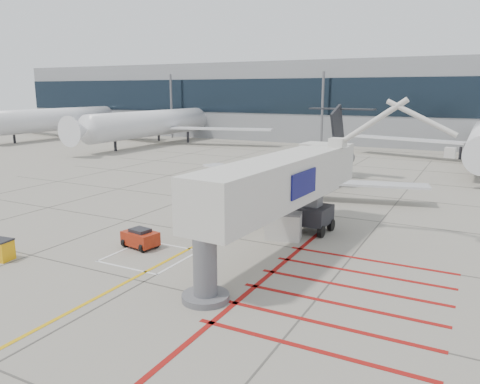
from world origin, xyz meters
The scene contains 12 objects.
ground_plane centered at (0.00, 0.00, 0.00)m, with size 260.00×260.00×0.00m, color gray.
regional_jet centered at (-0.72, 13.47, 3.71)m, with size 22.45×28.31×7.42m, color silver, non-canonical shape.
jet_bridge centered at (4.11, 1.87, 3.64)m, with size 8.61×18.18×7.27m, color silver, non-canonical shape.
pushback_tug centered at (-3.41, -0.07, 0.60)m, with size 2.06×1.29×1.20m, color #A3260F, non-canonical shape.
baggage_cart centered at (-1.49, 7.68, 0.58)m, with size 1.83×1.15×1.15m, color slate, non-canonical shape.
ground_power_unit centered at (3.41, 5.28, 0.85)m, with size 2.14×1.25×1.69m, color silver, non-canonical shape.
cone_nose centered at (-3.92, 4.57, 0.27)m, with size 0.39×0.39×0.54m, color orange.
cone_side centered at (-1.05, 8.45, 0.29)m, with size 0.41×0.41×0.57m, color #EF4B0C.
terminal_building centered at (10.00, 70.00, 7.00)m, with size 180.00×28.00×14.00m, color gray.
terminal_glass_band centered at (10.00, 55.95, 8.00)m, with size 180.00×0.10×6.00m, color black.
bg_aircraft_a centered at (-58.65, 46.00, 6.33)m, with size 38.00×42.23×12.67m, color silver, non-canonical shape.
bg_aircraft_b centered at (-35.58, 46.00, 6.38)m, with size 38.29×42.54×12.76m, color silver, non-canonical shape.
Camera 1 is at (13.89, -20.52, 9.03)m, focal length 35.00 mm.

